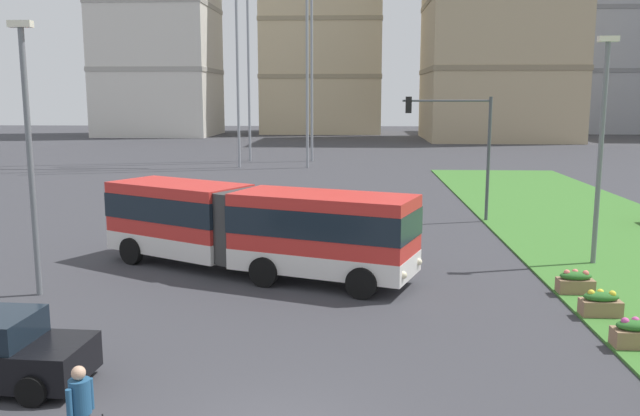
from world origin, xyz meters
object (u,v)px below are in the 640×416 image
Objects in this scene: pedestrian_crossing at (81,408)px; apartment_tower_eastcentre at (617,15)px; flower_planter_1 at (636,333)px; flower_planter_2 at (601,303)px; traffic_light_far_right at (460,136)px; apartment_tower_centre at (500,4)px; streetlight_left at (29,148)px; articulated_bus at (252,227)px; flower_planter_3 at (575,282)px; streetlight_median at (601,141)px; apartment_tower_west at (157,9)px.

apartment_tower_eastcentre is (49.00, 110.22, 19.00)m from pedestrian_crossing.
flower_planter_1 is 1.00× the size of flower_planter_2.
traffic_light_far_right is at bearing 97.03° from flower_planter_2.
flower_planter_1 is 85.16m from apartment_tower_centre.
traffic_light_far_right is at bearing -114.22° from apartment_tower_eastcentre.
apartment_tower_centre is at bearing 69.09° from streetlight_left.
articulated_bus reaches higher than pedestrian_crossing.
flower_planter_2 is 0.03× the size of apartment_tower_eastcentre.
pedestrian_crossing is at bearing -137.99° from flower_planter_3.
apartment_tower_eastcentre reaches higher than streetlight_left.
flower_planter_3 is at bearing -110.57° from apartment_tower_eastcentre.
flower_planter_2 is 110.45m from apartment_tower_eastcentre.
apartment_tower_centre reaches higher than streetlight_median.
apartment_tower_west is (-21.50, 86.78, 15.04)m from streetlight_left.
apartment_tower_west is (-36.55, 73.40, 15.42)m from traffic_light_far_right.
streetlight_left reaches higher than pedestrian_crossing.
traffic_light_far_right is 0.74× the size of streetlight_left.
pedestrian_crossing is at bearing -113.97° from apartment_tower_eastcentre.
flower_planter_2 is 2.20m from flower_planter_3.
streetlight_median is (1.90, 8.50, 4.15)m from flower_planter_1.
articulated_bus is at bearing 168.34° from flower_planter_3.
apartment_tower_eastcentre is (24.40, 22.36, 1.03)m from apartment_tower_centre.
apartment_tower_west is 1.04× the size of apartment_tower_centre.
apartment_tower_west is 77.10m from apartment_tower_eastcentre.
flower_planter_1 is 0.13× the size of streetlight_left.
apartment_tower_eastcentre reaches higher than traffic_light_far_right.
apartment_tower_eastcentre is (39.29, 87.34, 15.74)m from traffic_light_far_right.
apartment_tower_eastcentre is (37.48, 99.84, 19.58)m from flower_planter_3.
flower_planter_1 is 1.00× the size of flower_planter_3.
flower_planter_1 is (11.52, 5.78, -0.58)m from pedestrian_crossing.
apartment_tower_eastcentre is at bearing 10.42° from apartment_tower_west.
apartment_tower_west is (-27.80, 83.72, 18.02)m from articulated_bus.
streetlight_median is at bearing -63.85° from apartment_tower_west.
apartment_tower_west is (-40.26, 81.99, 15.10)m from streetlight_median.
streetlight_left is 90.66m from apartment_tower_west.
streetlight_left is (-16.86, 3.71, 4.21)m from flower_planter_1.
flower_planter_2 is 98.00m from apartment_tower_west.
flower_planter_1 is 0.03× the size of apartment_tower_west.
flower_planter_2 is at bearing -22.52° from articulated_bus.
streetlight_median is 75.80m from apartment_tower_centre.
articulated_bus is 10.85m from flower_planter_3.
flower_planter_1 is at bearing -32.68° from articulated_bus.
articulated_bus is 1.41× the size of streetlight_median.
apartment_tower_eastcentre reaches higher than pedestrian_crossing.
flower_planter_2 is 1.00× the size of flower_planter_3.
flower_planter_3 is 17.40m from streetlight_left.
apartment_tower_eastcentre is at bearing 69.83° from flower_planter_2.
apartment_tower_centre is 33.11m from apartment_tower_eastcentre.
flower_planter_3 is 0.18× the size of traffic_light_far_right.
flower_planter_3 is at bearing -11.66° from articulated_bus.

